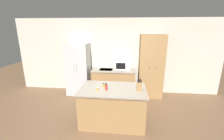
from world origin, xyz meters
name	(u,v)px	position (x,y,z in m)	size (l,w,h in m)	color
ground_plane	(108,130)	(0.00, 0.00, 0.00)	(14.00, 14.00, 0.00)	brown
wall_back	(116,56)	(0.00, 2.33, 1.30)	(7.20, 0.06, 2.60)	beige
refrigerator	(78,69)	(-1.29, 1.98, 0.89)	(0.76, 0.67, 1.78)	#B7BABC
back_counter	(114,82)	(-0.05, 2.00, 0.45)	(1.48, 0.64, 0.89)	#9E7547
pantry_cabinet	(151,66)	(1.19, 2.01, 1.04)	(0.78, 0.60, 2.08)	#9E7547
kitchen_island	(113,105)	(0.08, 0.36, 0.45)	(1.56, 0.97, 0.90)	#9E7547
microwave	(123,65)	(0.25, 2.10, 1.05)	(0.52, 0.36, 0.30)	white
knife_block	(139,86)	(0.69, 0.28, 1.00)	(0.12, 0.08, 0.30)	#9E7547
spice_bottle_tall_dark	(97,89)	(-0.26, 0.19, 0.94)	(0.04, 0.04, 0.09)	gold
spice_bottle_short_red	(104,85)	(-0.14, 0.40, 0.94)	(0.05, 0.05, 0.10)	gold
spice_bottle_amber_oil	(106,87)	(-0.06, 0.24, 0.97)	(0.05, 0.05, 0.16)	#B2281E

